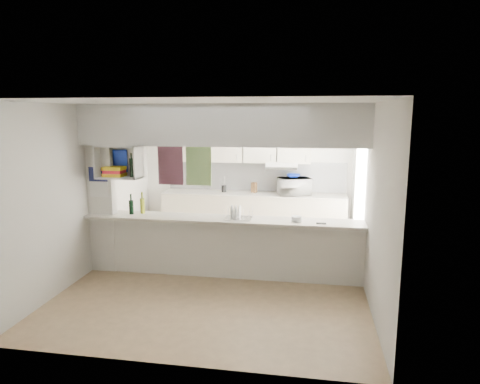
% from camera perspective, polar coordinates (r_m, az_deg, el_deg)
% --- Properties ---
extents(floor, '(4.80, 4.80, 0.00)m').
position_cam_1_polar(floor, '(6.71, -2.41, -11.13)').
color(floor, '#8E7352').
rests_on(floor, ground).
extents(ceiling, '(4.80, 4.80, 0.00)m').
position_cam_1_polar(ceiling, '(6.24, -2.60, 11.67)').
color(ceiling, white).
rests_on(ceiling, wall_back).
extents(wall_back, '(4.20, 0.00, 4.20)m').
position_cam_1_polar(wall_back, '(8.68, 0.78, 2.69)').
color(wall_back, silver).
rests_on(wall_back, floor).
extents(wall_left, '(0.00, 4.80, 4.80)m').
position_cam_1_polar(wall_left, '(7.08, -19.36, 0.37)').
color(wall_left, silver).
rests_on(wall_left, floor).
extents(wall_right, '(0.00, 4.80, 4.80)m').
position_cam_1_polar(wall_right, '(6.27, 16.64, -0.71)').
color(wall_right, silver).
rests_on(wall_right, floor).
extents(servery_partition, '(4.20, 0.50, 2.60)m').
position_cam_1_polar(servery_partition, '(6.33, -4.06, 3.11)').
color(servery_partition, silver).
rests_on(servery_partition, floor).
extents(cubby_shelf, '(0.65, 0.35, 0.50)m').
position_cam_1_polar(cubby_shelf, '(6.73, -15.84, 3.61)').
color(cubby_shelf, white).
rests_on(cubby_shelf, bulkhead).
extents(kitchen_run, '(3.60, 0.63, 2.24)m').
position_cam_1_polar(kitchen_run, '(8.48, 1.57, -0.74)').
color(kitchen_run, beige).
rests_on(kitchen_run, floor).
extents(microwave, '(0.69, 0.57, 0.33)m').
position_cam_1_polar(microwave, '(8.30, 7.25, 0.76)').
color(microwave, white).
rests_on(microwave, bench_top).
extents(bowl, '(0.27, 0.27, 0.07)m').
position_cam_1_polar(bowl, '(8.31, 7.14, 2.14)').
color(bowl, '#0E27A0').
rests_on(bowl, microwave).
extents(dish_rack, '(0.40, 0.30, 0.21)m').
position_cam_1_polar(dish_rack, '(6.36, -0.24, -2.83)').
color(dish_rack, silver).
rests_on(dish_rack, breakfast_bar).
extents(cup, '(0.15, 0.15, 0.09)m').
position_cam_1_polar(cup, '(6.31, -0.65, -3.18)').
color(cup, white).
rests_on(cup, dish_rack).
extents(wine_bottles, '(0.22, 0.15, 0.34)m').
position_cam_1_polar(wine_bottles, '(6.86, -13.57, -1.81)').
color(wine_bottles, black).
rests_on(wine_bottles, breakfast_bar).
extents(plastic_tubs, '(0.50, 0.18, 0.08)m').
position_cam_1_polar(plastic_tubs, '(6.26, 7.73, -3.61)').
color(plastic_tubs, silver).
rests_on(plastic_tubs, breakfast_bar).
extents(utensil_jar, '(0.10, 0.10, 0.14)m').
position_cam_1_polar(utensil_jar, '(8.56, -2.15, 0.47)').
color(utensil_jar, black).
rests_on(utensil_jar, bench_top).
extents(knife_block, '(0.12, 0.11, 0.20)m').
position_cam_1_polar(knife_block, '(8.48, 1.89, 0.60)').
color(knife_block, '#4F331B').
rests_on(knife_block, bench_top).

